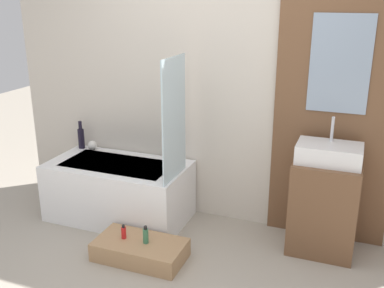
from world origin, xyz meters
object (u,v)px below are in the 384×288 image
at_px(sink, 329,153).
at_px(wooden_step_bench, 140,250).
at_px(vase_tall_dark, 81,137).
at_px(bathtub, 119,191).
at_px(vase_round_light, 92,146).
at_px(bottle_soap_secondary, 146,235).
at_px(bottle_soap_primary, 124,232).

bearing_deg(sink, wooden_step_bench, -153.37).
bearing_deg(vase_tall_dark, bathtub, -24.93).
bearing_deg(sink, bathtub, -176.68).
xyz_separation_m(vase_round_light, bottle_soap_secondary, (0.97, -0.80, -0.37)).
height_order(sink, vase_round_light, sink).
xyz_separation_m(bathtub, vase_tall_dark, (-0.56, 0.26, 0.38)).
height_order(bathtub, sink, sink).
bearing_deg(bathtub, bottle_soap_secondary, -45.15).
bearing_deg(bottle_soap_secondary, vase_round_light, 140.63).
bearing_deg(wooden_step_bench, bottle_soap_primary, 180.00).
distance_m(vase_tall_dark, bottle_soap_secondary, 1.44).
bearing_deg(sink, vase_tall_dark, 176.32).
relative_size(bathtub, bottle_soap_secondary, 8.69).
height_order(sink, vase_tall_dark, sink).
xyz_separation_m(wooden_step_bench, vase_tall_dark, (-1.06, 0.82, 0.58)).
xyz_separation_m(bathtub, sink, (1.82, 0.11, 0.57)).
bearing_deg(vase_round_light, bathtub, -30.00).
bearing_deg(bottle_soap_primary, sink, 24.35).
bearing_deg(bottle_soap_primary, wooden_step_bench, 0.00).
bearing_deg(vase_tall_dark, bottle_soap_secondary, -36.31).
distance_m(wooden_step_bench, vase_round_light, 1.32).
bearing_deg(bottle_soap_primary, bathtub, 122.72).
bearing_deg(vase_round_light, bottle_soap_primary, -45.77).
distance_m(sink, bottle_soap_secondary, 1.56).
bearing_deg(wooden_step_bench, bathtub, 131.94).
relative_size(bathtub, vase_round_light, 13.68).
bearing_deg(vase_round_light, vase_tall_dark, 173.47).
bearing_deg(bottle_soap_secondary, sink, 27.59).
bearing_deg(vase_tall_dark, sink, -3.68).
relative_size(wooden_step_bench, vase_round_light, 7.66).
bearing_deg(wooden_step_bench, vase_round_light, 139.03).
xyz_separation_m(wooden_step_bench, bottle_soap_primary, (-0.14, 0.00, 0.13)).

